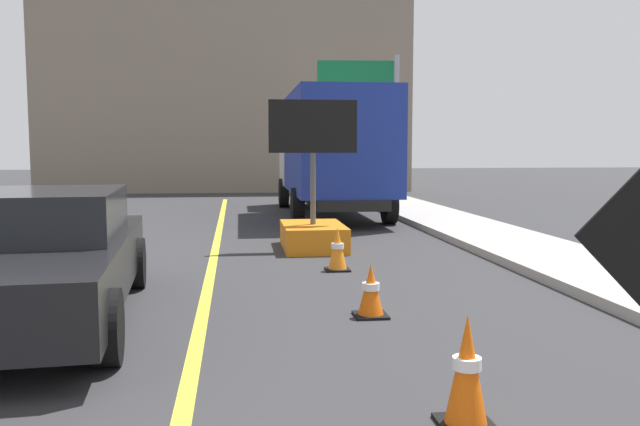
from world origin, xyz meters
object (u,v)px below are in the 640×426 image
Objects in this scene: box_truck at (332,150)px; pickup_car at (39,256)px; traffic_cone_near_sign at (467,372)px; traffic_cone_mid_lane at (371,291)px; arrow_board_trailer at (313,223)px; highway_guide_sign at (373,102)px; traffic_cone_far_lane at (338,249)px.

pickup_car is at bearing -114.03° from box_truck.
traffic_cone_mid_lane is at bearing 90.84° from traffic_cone_near_sign.
box_truck is 13.01× the size of traffic_cone_mid_lane.
arrow_board_trailer is 3.57× the size of traffic_cone_near_sign.
traffic_cone_near_sign is at bearing -100.01° from highway_guide_sign.
traffic_cone_mid_lane is (3.51, -0.27, -0.41)m from pickup_car.
highway_guide_sign reaches higher than traffic_cone_near_sign.
traffic_cone_mid_lane is 2.73m from traffic_cone_far_lane.
traffic_cone_near_sign is (-3.21, -18.20, -3.05)m from highway_guide_sign.
box_truck is 10.05× the size of traffic_cone_near_sign.
traffic_cone_far_lane is (-1.09, -7.97, -1.46)m from box_truck.
traffic_cone_mid_lane is 0.89× the size of traffic_cone_far_lane.
pickup_car reaches higher than traffic_cone_near_sign.
traffic_cone_near_sign is at bearing -89.16° from traffic_cone_mid_lane.
traffic_cone_mid_lane is (-3.25, -15.33, -3.14)m from highway_guide_sign.
box_truck reaches higher than traffic_cone_mid_lane.
box_truck reaches higher than pickup_car.
box_truck is 10.86m from traffic_cone_mid_lane.
traffic_cone_near_sign is 1.29× the size of traffic_cone_mid_lane.
arrow_board_trailer reaches higher than traffic_cone_near_sign.
box_truck is 11.61× the size of traffic_cone_far_lane.
highway_guide_sign reaches higher than arrow_board_trailer.
highway_guide_sign is (2.11, 4.63, 1.64)m from box_truck.
box_truck is at bearing 83.89° from traffic_cone_mid_lane.
traffic_cone_mid_lane is at bearing -96.11° from box_truck.
traffic_cone_near_sign is 1.15× the size of traffic_cone_far_lane.
arrow_board_trailer is 4.12× the size of traffic_cone_far_lane.
box_truck is at bearing 85.35° from traffic_cone_near_sign.
box_truck reaches higher than arrow_board_trailer.
traffic_cone_near_sign reaches higher than traffic_cone_mid_lane.
highway_guide_sign reaches higher than traffic_cone_mid_lane.
traffic_cone_far_lane is at bearing -104.22° from highway_guide_sign.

